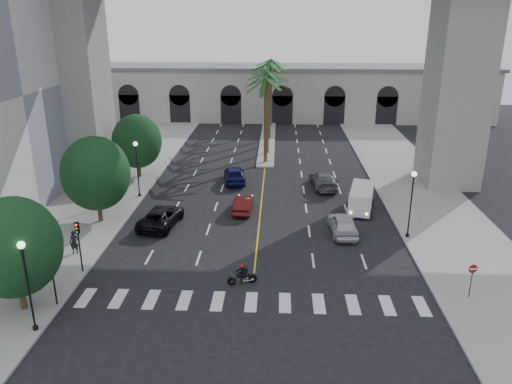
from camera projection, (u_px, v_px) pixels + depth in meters
The scene contains 29 objects.
ground at pixel (253, 289), 31.01m from camera, with size 140.00×140.00×0.00m, color black.
sidewalk_left at pixel (98, 200), 45.75m from camera, with size 8.00×100.00×0.15m, color gray.
sidewalk_right at pixel (429, 205), 44.45m from camera, with size 8.00×100.00×0.15m, color gray.
median at pixel (267, 142), 66.75m from camera, with size 2.00×24.00×0.20m, color gray.
pier_building at pixel (270, 92), 81.37m from camera, with size 71.00×10.50×8.50m.
palm_a at pixel (266, 83), 54.33m from camera, with size 3.20×3.20×10.30m.
palm_b at pixel (268, 76), 58.00m from camera, with size 3.20×3.20×10.60m.
palm_c at pixel (266, 76), 61.93m from camera, with size 3.20×3.20×10.10m.
palm_d at pixel (270, 67), 65.44m from camera, with size 3.20×3.20×10.90m.
palm_e at pixel (268, 68), 69.37m from camera, with size 3.20×3.20×10.40m.
palm_f at pixel (271, 63), 73.03m from camera, with size 3.20×3.20×10.70m.
street_tree_near at pixel (14, 247), 27.40m from camera, with size 5.20×5.20×6.89m.
street_tree_mid at pixel (96, 173), 39.58m from camera, with size 5.44×5.44×7.21m.
street_tree_far at pixel (137, 141), 50.98m from camera, with size 5.04×5.04×6.68m.
lamp_post_left_near at pixel (27, 279), 25.72m from camera, with size 0.40×0.40×5.35m.
lamp_post_left_far at pixel (137, 164), 45.49m from camera, with size 0.40×0.40×5.35m.
lamp_post_right at pixel (411, 199), 36.97m from camera, with size 0.40×0.40×5.35m.
traffic_signal_near at pixel (52, 268), 28.30m from camera, with size 0.25×0.18×3.65m.
traffic_signal_far at pixel (79, 238), 32.07m from camera, with size 0.25×0.18×3.65m.
motorcycle_rider at pixel (243, 275), 31.38m from camera, with size 1.86×0.71×1.38m.
car_a at pixel (343, 224), 38.62m from camera, with size 1.89×4.70×1.60m, color silver.
car_b at pixel (243, 204), 43.05m from camera, with size 1.46×4.17×1.38m, color #501011.
car_c at pixel (161, 217), 40.13m from camera, with size 2.51×5.45×1.51m, color black.
car_d at pixel (323, 180), 49.08m from camera, with size 2.20×5.40×1.57m, color #5B5B5F.
car_e at pixel (235, 174), 50.57m from camera, with size 2.01×4.99×1.70m, color #100F48.
cargo_van at pixel (361, 198), 43.08m from camera, with size 2.86×5.20×2.09m.
pedestrian_a at pixel (74, 242), 35.03m from camera, with size 0.62×0.41×1.71m, color black.
pedestrian_b at pixel (33, 221), 38.84m from camera, with size 0.74×0.58×1.52m, color black.
do_not_enter_sign at pixel (472, 274), 29.34m from camera, with size 0.56×0.14×2.31m.
Camera 1 is at (1.47, -27.17, 16.05)m, focal length 35.00 mm.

